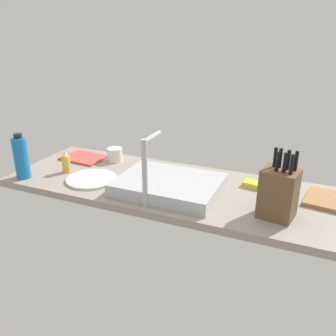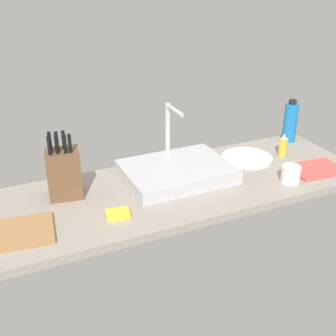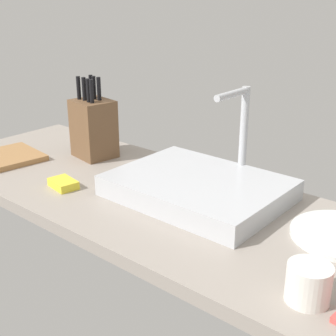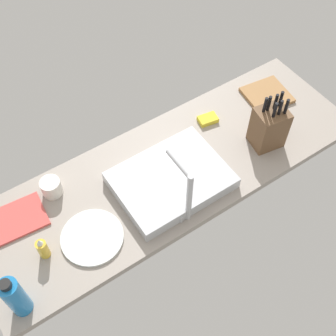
% 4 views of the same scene
% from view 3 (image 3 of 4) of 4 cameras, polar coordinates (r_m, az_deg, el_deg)
% --- Properties ---
extents(countertop_slab, '(1.77, 0.58, 0.04)m').
position_cam_3_polar(countertop_slab, '(1.32, 0.20, -4.67)').
color(countertop_slab, gray).
rests_on(countertop_slab, ground).
extents(sink_basin, '(0.47, 0.35, 0.06)m').
position_cam_3_polar(sink_basin, '(1.32, 3.70, -2.42)').
color(sink_basin, '#B7BABF').
rests_on(sink_basin, countertop_slab).
extents(faucet, '(0.06, 0.16, 0.30)m').
position_cam_3_polar(faucet, '(1.37, 8.96, 4.82)').
color(faucet, '#B7BABF').
rests_on(faucet, countertop_slab).
extents(knife_block, '(0.15, 0.14, 0.28)m').
position_cam_3_polar(knife_block, '(1.64, -9.11, 4.92)').
color(knife_block, brown).
rests_on(knife_block, countertop_slab).
extents(cutting_board, '(0.23, 0.22, 0.02)m').
position_cam_3_polar(cutting_board, '(1.71, -18.96, 1.30)').
color(cutting_board, '#9E7042').
rests_on(cutting_board, countertop_slab).
extents(coffee_mug, '(0.09, 0.09, 0.08)m').
position_cam_3_polar(coffee_mug, '(0.93, 16.85, -13.36)').
color(coffee_mug, silver).
rests_on(coffee_mug, countertop_slab).
extents(dish_sponge, '(0.10, 0.07, 0.02)m').
position_cam_3_polar(dish_sponge, '(1.42, -12.72, -1.89)').
color(dish_sponge, yellow).
rests_on(dish_sponge, countertop_slab).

